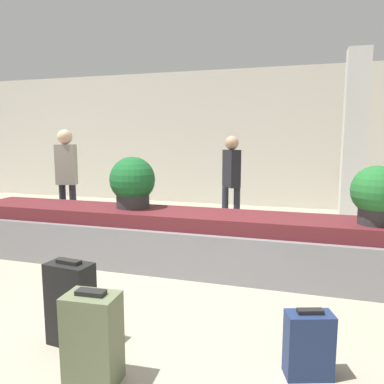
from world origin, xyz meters
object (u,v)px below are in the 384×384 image
(pillar, at_px, (354,138))
(traveler_1, at_px, (66,172))
(suitcase_1, at_px, (93,339))
(potted_plant_1, at_px, (133,183))
(suitcase_0, at_px, (71,304))
(traveler_0, at_px, (231,176))
(potted_plant_0, at_px, (376,194))
(suitcase_2, at_px, (309,345))

(pillar, distance_m, traveler_1, 5.18)
(suitcase_1, bearing_deg, potted_plant_1, 106.29)
(suitcase_0, distance_m, potted_plant_1, 2.20)
(traveler_0, xyz_separation_m, traveler_1, (-2.63, -0.83, 0.08))
(suitcase_0, xyz_separation_m, potted_plant_0, (2.43, 1.88, 0.70))
(potted_plant_1, bearing_deg, suitcase_0, -77.87)
(suitcase_0, relative_size, potted_plant_1, 1.03)
(suitcase_0, xyz_separation_m, traveler_1, (-2.10, 2.98, 0.72))
(traveler_0, bearing_deg, suitcase_0, 132.30)
(suitcase_1, bearing_deg, potted_plant_0, 45.00)
(pillar, xyz_separation_m, suitcase_1, (-2.13, -5.55, -1.29))
(potted_plant_1, bearing_deg, suitcase_2, -41.05)
(suitcase_1, xyz_separation_m, potted_plant_0, (2.01, 2.26, 0.72))
(suitcase_2, relative_size, potted_plant_0, 0.77)
(potted_plant_1, relative_size, traveler_0, 0.40)
(suitcase_0, relative_size, traveler_0, 0.42)
(pillar, height_order, traveler_1, pillar)
(traveler_0, relative_size, traveler_1, 0.94)
(pillar, height_order, potted_plant_0, pillar)
(potted_plant_0, bearing_deg, traveler_0, 134.71)
(suitcase_0, relative_size, suitcase_1, 1.07)
(potted_plant_0, distance_m, potted_plant_1, 2.87)
(pillar, bearing_deg, potted_plant_0, -92.20)
(pillar, bearing_deg, potted_plant_1, -133.60)
(traveler_1, bearing_deg, pillar, 12.11)
(suitcase_0, xyz_separation_m, suitcase_2, (1.78, 0.11, -0.10))
(potted_plant_0, xyz_separation_m, traveler_1, (-4.53, 1.09, 0.03))
(pillar, relative_size, traveler_0, 1.95)
(suitcase_1, relative_size, potted_plant_0, 1.03)
(pillar, relative_size, potted_plant_1, 4.82)
(suitcase_0, distance_m, potted_plant_0, 3.15)
(pillar, distance_m, potted_plant_1, 4.37)
(potted_plant_0, height_order, traveler_0, traveler_0)
(potted_plant_0, height_order, traveler_1, traveler_1)
(pillar, xyz_separation_m, suitcase_2, (-0.78, -5.07, -1.37))
(suitcase_0, xyz_separation_m, suitcase_1, (0.42, -0.37, -0.02))
(pillar, height_order, potted_plant_1, pillar)
(potted_plant_0, bearing_deg, suitcase_0, -142.19)
(suitcase_0, height_order, traveler_1, traveler_1)
(suitcase_1, bearing_deg, traveler_0, 85.18)
(pillar, xyz_separation_m, suitcase_0, (-2.55, -5.18, -1.27))
(pillar, relative_size, suitcase_1, 4.99)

